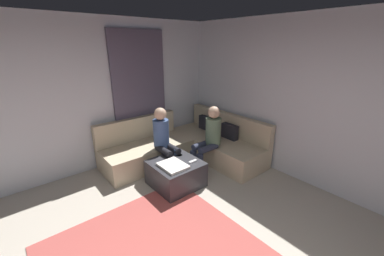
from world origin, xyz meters
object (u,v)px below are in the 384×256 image
object	(u,v)px
sectional_couch	(187,146)
game_remote	(193,161)
coffee_mug	(176,152)
person_on_couch_side	(164,138)
ottoman	(176,173)
person_on_couch_back	(209,136)

from	to	relation	value
sectional_couch	game_remote	size ratio (longest dim) A/B	17.00
coffee_mug	game_remote	world-z (taller)	coffee_mug
game_remote	person_on_couch_side	xyz separation A→B (m)	(-0.66, -0.11, 0.23)
sectional_couch	ottoman	distance (m)	0.98
sectional_couch	person_on_couch_side	distance (m)	0.75
coffee_mug	person_on_couch_back	distance (m)	0.67
person_on_couch_back	sectional_couch	bearing A→B (deg)	5.43
sectional_couch	coffee_mug	xyz separation A→B (m)	(0.41, -0.56, 0.19)
coffee_mug	person_on_couch_back	xyz separation A→B (m)	(0.17, 0.62, 0.19)
sectional_couch	coffee_mug	world-z (taller)	sectional_couch
person_on_couch_side	ottoman	bearing A→B (deg)	77.22
sectional_couch	game_remote	bearing A→B (deg)	-33.08
coffee_mug	game_remote	xyz separation A→B (m)	(0.40, 0.04, -0.04)
ottoman	coffee_mug	size ratio (longest dim) A/B	8.00
sectional_couch	person_on_couch_side	bearing A→B (deg)	-76.94
coffee_mug	ottoman	bearing A→B (deg)	-39.29
ottoman	person_on_couch_back	xyz separation A→B (m)	(-0.05, 0.80, 0.45)
game_remote	ottoman	bearing A→B (deg)	-129.29
game_remote	person_on_couch_back	world-z (taller)	person_on_couch_back
ottoman	game_remote	world-z (taller)	game_remote
person_on_couch_back	coffee_mug	bearing A→B (deg)	74.37
ottoman	coffee_mug	xyz separation A→B (m)	(-0.22, 0.18, 0.26)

